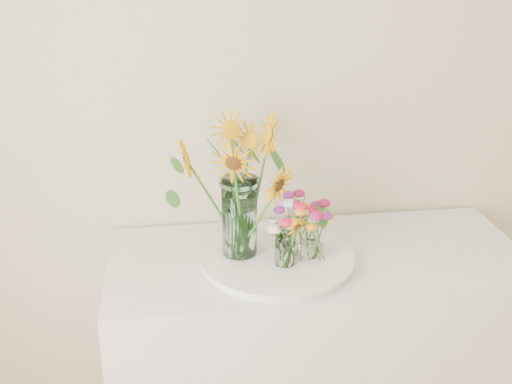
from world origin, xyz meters
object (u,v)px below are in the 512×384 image
Objects in this scene: counter at (313,365)px; tray at (277,260)px; mason_jar at (240,217)px; small_vase_a at (285,250)px; small_vase_b at (311,241)px; small_vase_c at (297,229)px.

tray is at bearing -165.32° from counter.
mason_jar reaches higher than small_vase_a.
small_vase_a is (0.13, -0.10, -0.08)m from mason_jar.
small_vase_b is 0.11m from small_vase_c.
counter is 0.53m from small_vase_c.
tray is at bearing -132.42° from small_vase_c.
tray is 4.32× the size of small_vase_a.
counter is 0.55m from small_vase_a.
mason_jar is 2.42× the size of small_vase_a.
mason_jar reaches higher than tray.
small_vase_b is (-0.04, -0.05, 0.53)m from counter.
small_vase_c is at bearing 15.44° from mason_jar.
counter is 0.49m from tray.
mason_jar is at bearing 144.32° from small_vase_a.
small_vase_a is 0.10m from small_vase_b.
small_vase_a is at bearing -155.48° from small_vase_b.
tray is 0.19m from mason_jar.
mason_jar is (-0.12, 0.04, 0.15)m from tray.
counter is 12.09× the size of small_vase_b.
tray is 4.57× the size of small_vase_c.
small_vase_c is (0.07, 0.15, -0.00)m from small_vase_a.
small_vase_b is 1.10× the size of small_vase_c.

